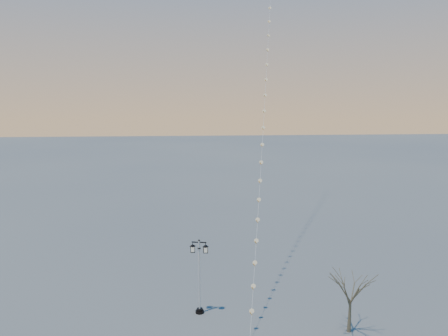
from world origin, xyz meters
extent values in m
plane|color=#5C5E5C|center=(0.00, 0.00, 0.00)|extent=(300.00, 300.00, 0.00)
cylinder|color=black|center=(-2.73, 2.87, 0.09)|extent=(0.63, 0.63, 0.18)
cylinder|color=black|center=(-2.73, 2.87, 0.26)|extent=(0.45, 0.45, 0.16)
cylinder|color=beige|center=(-2.73, 2.87, 2.99)|extent=(0.15, 0.15, 5.30)
cylinder|color=black|center=(-2.73, 2.87, 5.02)|extent=(0.23, 0.23, 0.07)
cube|color=black|center=(-2.73, 2.87, 5.47)|extent=(1.06, 0.28, 0.07)
sphere|color=black|center=(-2.73, 2.87, 5.60)|extent=(0.16, 0.16, 0.16)
pyramid|color=black|center=(-3.19, 2.96, 5.30)|extent=(0.50, 0.50, 0.16)
cube|color=beige|center=(-3.19, 2.96, 4.95)|extent=(0.29, 0.29, 0.38)
cube|color=black|center=(-3.19, 2.96, 4.73)|extent=(0.34, 0.34, 0.05)
pyramid|color=black|center=(-2.26, 2.78, 5.30)|extent=(0.50, 0.50, 0.16)
cube|color=beige|center=(-2.26, 2.78, 4.95)|extent=(0.29, 0.29, 0.38)
cube|color=black|center=(-2.26, 2.78, 4.73)|extent=(0.34, 0.34, 0.05)
cone|color=brown|center=(7.38, -0.56, 1.13)|extent=(0.27, 0.27, 2.26)
cone|color=orange|center=(4.70, 17.73, 22.22)|extent=(0.09, 0.09, 0.30)
cylinder|color=white|center=(0.47, -1.15, 0.65)|extent=(0.02, 0.02, 0.87)
camera|label=1|loc=(-3.33, -27.26, 15.88)|focal=34.86mm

